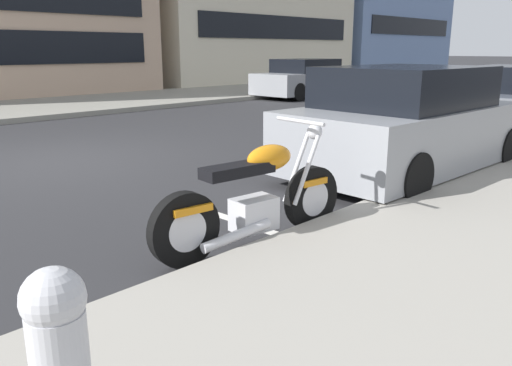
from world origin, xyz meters
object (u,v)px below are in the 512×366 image
fire_hydrant (61,366)px  parked_motorcycle (256,200)px  car_opposite_curb (304,79)px  parked_car_across_street (408,124)px

fire_hydrant → parked_motorcycle: bearing=29.1°
fire_hydrant → car_opposite_curb: bearing=36.1°
parked_motorcycle → parked_car_across_street: 3.54m
parked_motorcycle → fire_hydrant: 2.83m
parked_car_across_street → parked_motorcycle: bearing=-171.2°
parked_motorcycle → parked_car_across_street: size_ratio=0.51×
parked_motorcycle → car_opposite_curb: 15.05m
parked_motorcycle → parked_car_across_street: parked_car_across_street is taller
parked_motorcycle → fire_hydrant: parked_motorcycle is taller
car_opposite_curb → fire_hydrant: size_ratio=4.92×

